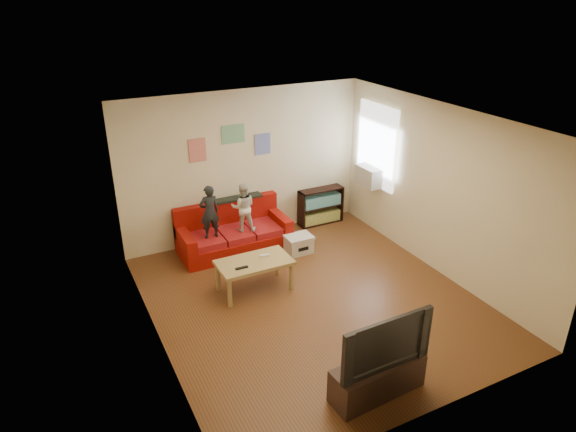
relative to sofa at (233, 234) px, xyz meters
name	(u,v)px	position (x,y,z in m)	size (l,w,h in m)	color
room_shell	(314,218)	(0.44, -2.07, 1.07)	(4.52, 5.02, 2.72)	brown
sofa	(233,234)	(0.00, 0.00, 0.00)	(1.91, 0.88, 0.84)	maroon
child_a	(209,212)	(-0.45, -0.17, 0.58)	(0.34, 0.22, 0.92)	black
child_b	(243,207)	(0.15, -0.17, 0.55)	(0.42, 0.33, 0.86)	silver
coffee_table	(254,265)	(-0.20, -1.42, 0.15)	(1.11, 0.61, 0.50)	tan
remote	(242,268)	(-0.45, -1.54, 0.23)	(0.19, 0.05, 0.02)	black
game_controller	(265,256)	(0.00, -1.37, 0.24)	(0.15, 0.04, 0.03)	silver
bookshelf	(321,208)	(1.92, 0.23, 0.04)	(0.89, 0.27, 0.71)	black
window	(377,146)	(2.66, -0.42, 1.36)	(0.04, 1.08, 1.48)	white
ac_unit	(369,176)	(2.54, -0.42, 0.80)	(0.28, 0.55, 0.35)	#B7B2A3
artwork_left	(197,150)	(-0.41, 0.42, 1.47)	(0.30, 0.01, 0.40)	#D87266
artwork_center	(233,134)	(0.24, 0.42, 1.67)	(0.42, 0.01, 0.32)	#72B27F
artwork_right	(263,144)	(0.79, 0.42, 1.42)	(0.30, 0.01, 0.38)	#727FCC
file_box	(299,244)	(0.96, -0.66, -0.12)	(0.46, 0.35, 0.32)	silver
tv_stand	(377,378)	(0.17, -4.05, -0.07)	(1.13, 0.38, 0.42)	#3B2822
television	(381,339)	(0.17, -4.05, 0.47)	(1.15, 0.15, 0.66)	black
tissue	(310,247)	(1.19, -0.65, -0.23)	(0.10, 0.10, 0.10)	silver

